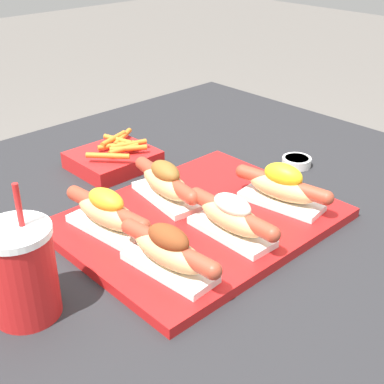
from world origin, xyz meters
The scene contains 10 objects.
patio_table centered at (0.00, 0.00, 0.36)m, with size 1.23×1.12×0.71m.
serving_tray centered at (-0.03, -0.05, 0.72)m, with size 0.46×0.36×0.02m.
hot_dog_0 centered at (-0.17, -0.13, 0.77)m, with size 0.07×0.20×0.08m.
hot_dog_1 centered at (-0.03, -0.13, 0.77)m, with size 0.06×0.20×0.07m.
hot_dog_2 centered at (0.11, -0.12, 0.77)m, with size 0.08×0.19×0.08m.
hot_dog_3 centered at (-0.17, 0.02, 0.77)m, with size 0.07×0.20×0.08m.
hot_dog_4 centered at (-0.03, 0.04, 0.77)m, with size 0.08×0.19×0.08m.
sauce_bowl centered at (0.30, -0.02, 0.72)m, with size 0.06×0.06×0.02m.
drink_cup centered at (-0.36, -0.05, 0.78)m, with size 0.10×0.10×0.20m.
fries_basket centered at (0.01, 0.25, 0.73)m, with size 0.17×0.15×0.06m.
Camera 1 is at (-0.59, -0.62, 1.21)m, focal length 50.00 mm.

